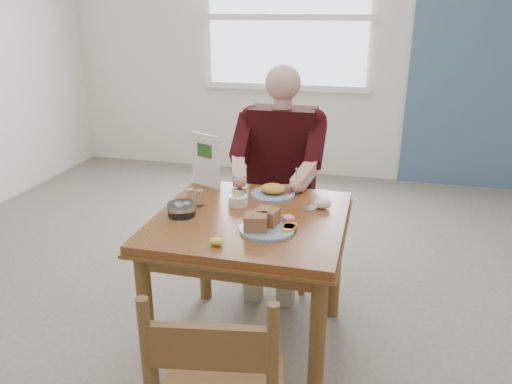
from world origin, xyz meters
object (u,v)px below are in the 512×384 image
(table, at_px, (251,237))
(diner, at_px, (280,162))
(chair_far, at_px, (282,208))
(near_plate, at_px, (265,223))
(far_plate, at_px, (274,191))

(table, distance_m, diner, 0.73)
(table, distance_m, chair_far, 0.81)
(table, height_order, diner, diner)
(table, height_order, near_plate, near_plate)
(chair_far, relative_size, diner, 0.69)
(near_plate, relative_size, far_plate, 0.99)
(chair_far, xyz_separation_m, diner, (0.00, -0.09, 0.33))
(table, distance_m, far_plate, 0.34)
(table, relative_size, near_plate, 3.36)
(chair_far, distance_m, near_plate, 0.98)
(chair_far, bearing_deg, diner, -89.99)
(chair_far, height_order, far_plate, chair_far)
(table, xyz_separation_m, near_plate, (0.10, -0.13, 0.14))
(near_plate, height_order, far_plate, near_plate)
(near_plate, bearing_deg, diner, 97.04)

